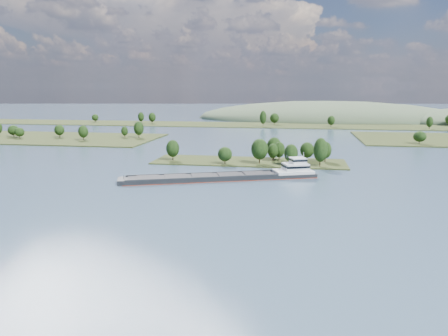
# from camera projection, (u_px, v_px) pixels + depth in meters

# --- Properties ---
(ground) EXTENTS (1800.00, 1800.00, 0.00)m
(ground) POSITION_uv_depth(u_px,v_px,m) (232.00, 188.00, 171.13)
(ground) COLOR #36495E
(ground) RESTS_ON ground
(tree_island) EXTENTS (100.00, 30.00, 15.40)m
(tree_island) POSITION_uv_depth(u_px,v_px,m) (262.00, 155.00, 226.48)
(tree_island) COLOR #283116
(tree_island) RESTS_ON ground
(back_shoreline) EXTENTS (900.00, 60.00, 16.64)m
(back_shoreline) POSITION_uv_depth(u_px,v_px,m) (281.00, 125.00, 440.85)
(back_shoreline) COLOR #283116
(back_shoreline) RESTS_ON ground
(hill_west) EXTENTS (320.00, 160.00, 44.00)m
(hill_west) POSITION_uv_depth(u_px,v_px,m) (327.00, 119.00, 529.54)
(hill_west) COLOR #3E4F36
(hill_west) RESTS_ON ground
(cargo_barge) EXTENTS (83.09, 39.18, 11.49)m
(cargo_barge) POSITION_uv_depth(u_px,v_px,m) (234.00, 176.00, 187.69)
(cargo_barge) COLOR black
(cargo_barge) RESTS_ON ground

